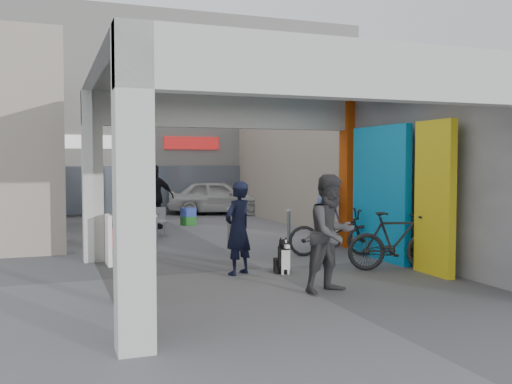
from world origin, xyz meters
name	(u,v)px	position (x,y,z in m)	size (l,w,h in m)	color
ground	(263,269)	(0.00, 0.00, 0.00)	(90.00, 90.00, 0.00)	slate
arcade_canopy	(308,148)	(0.54, -0.82, 2.30)	(6.40, 6.45, 6.40)	silver
far_building	(145,116)	(0.00, 13.99, 3.99)	(18.00, 4.08, 8.00)	silver
plaza_bldg_left	(24,146)	(-4.50, 7.50, 2.50)	(2.00, 9.00, 5.00)	#A79A8A
plaza_bldg_right	(309,149)	(4.50, 7.50, 2.50)	(2.00, 9.00, 5.00)	#A79A8A
bollard_left	(155,235)	(-1.62, 2.58, 0.42)	(0.09, 0.09, 0.84)	gray
bollard_center	(229,229)	(0.12, 2.57, 0.48)	(0.09, 0.09, 0.95)	gray
bollard_right	(289,229)	(1.56, 2.40, 0.44)	(0.09, 0.09, 0.89)	gray
advert_board_near	(135,274)	(-2.75, -2.24, 0.51)	(0.17, 0.56, 1.00)	white
advert_board_far	(109,240)	(-2.75, 1.42, 0.51)	(0.11, 0.55, 1.00)	white
cafe_set	(142,228)	(-1.50, 5.31, 0.28)	(1.31, 1.05, 0.79)	#A1A2A6
produce_stand	(133,223)	(-1.63, 6.18, 0.32)	(1.21, 0.66, 0.80)	black
crate_stack	(188,216)	(0.40, 7.96, 0.28)	(0.46, 0.36, 0.56)	#1A5B1A
border_collie	(283,259)	(0.17, -0.53, 0.27)	(0.25, 0.49, 0.68)	black
man_with_dog	(238,228)	(-0.63, -0.35, 0.85)	(0.62, 0.41, 1.70)	black
man_back_turned	(332,233)	(0.32, -2.19, 0.93)	(0.90, 0.70, 1.85)	#3B3A3D
man_elderly	(327,212)	(2.47, 2.20, 0.83)	(0.81, 0.53, 1.67)	#5B73B0
man_crates	(155,197)	(-0.79, 7.26, 0.98)	(1.15, 0.48, 1.97)	black
bicycle_front	(333,232)	(1.97, 0.91, 0.52)	(0.69, 1.97, 1.03)	black
bicycle_rear	(396,241)	(2.30, -0.99, 0.55)	(0.52, 1.84, 1.11)	black
white_van	(219,197)	(2.44, 11.36, 0.67)	(1.59, 3.95, 1.35)	silver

